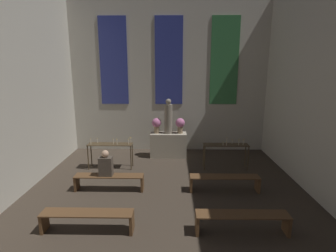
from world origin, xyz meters
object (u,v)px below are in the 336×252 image
object	(u,v)px
pew_third_left	(87,217)
pew_back_right	(224,180)
flower_vase_right	(180,124)
candle_rack_left	(110,147)
statue	(168,117)
pew_third_right	(242,219)
flower_vase_left	(157,124)
person_seated	(106,165)
altar	(168,145)
pew_back_left	(109,179)
candle_rack_right	(226,148)

from	to	relation	value
pew_third_left	pew_back_right	xyz separation A→B (m)	(3.16, 1.88, 0.00)
flower_vase_right	candle_rack_left	bearing A→B (deg)	-152.64
statue	pew_third_right	size ratio (longest dim) A/B	0.69
statue	flower_vase_left	xyz separation A→B (m)	(-0.44, 0.00, -0.25)
pew_third_left	person_seated	size ratio (longest dim) A/B	2.63
person_seated	altar	bearing A→B (deg)	59.98
altar	statue	xyz separation A→B (m)	(0.00, 0.00, 1.05)
pew_back_left	altar	bearing A→B (deg)	61.10
altar	flower_vase_right	xyz separation A→B (m)	(0.44, 0.00, 0.80)
statue	pew_third_right	world-z (taller)	statue
pew_back_left	statue	bearing A→B (deg)	61.10
flower_vase_right	candle_rack_left	xyz separation A→B (m)	(-2.35, -1.22, -0.53)
statue	flower_vase_right	xyz separation A→B (m)	(0.44, 0.00, -0.25)
flower_vase_left	pew_third_left	world-z (taller)	flower_vase_left
pew_third_right	person_seated	world-z (taller)	person_seated
flower_vase_left	pew_third_left	distance (m)	4.96
person_seated	pew_back_left	bearing A→B (deg)	0.00
candle_rack_left	pew_back_right	distance (m)	3.88
candle_rack_left	flower_vase_left	bearing A→B (deg)	39.56
candle_rack_right	pew_back_left	xyz separation A→B (m)	(-3.51, -1.64, -0.41)
candle_rack_right	statue	bearing A→B (deg)	147.73
pew_back_left	person_seated	size ratio (longest dim) A/B	2.63
pew_back_left	pew_back_right	size ratio (longest dim) A/B	1.00
candle_rack_right	pew_third_left	world-z (taller)	candle_rack_right
flower_vase_right	pew_back_left	distance (m)	3.62
flower_vase_right	altar	bearing A→B (deg)	180.00
flower_vase_right	pew_third_right	xyz separation A→B (m)	(1.14, -4.74, -0.94)
flower_vase_right	pew_third_right	world-z (taller)	flower_vase_right
pew_third_left	pew_back_right	bearing A→B (deg)	30.72
altar	candle_rack_left	size ratio (longest dim) A/B	0.92
pew_third_right	altar	bearing A→B (deg)	108.44
pew_back_left	candle_rack_left	bearing A→B (deg)	101.47
pew_third_left	flower_vase_left	bearing A→B (deg)	76.47
pew_third_right	pew_back_right	distance (m)	1.88
altar	flower_vase_left	world-z (taller)	flower_vase_left
statue	pew_back_left	bearing A→B (deg)	-118.90
altar	pew_back_right	size ratio (longest dim) A/B	0.72
statue	pew_back_right	world-z (taller)	statue
statue	candle_rack_left	world-z (taller)	statue
pew_back_left	candle_rack_right	bearing A→B (deg)	25.09
flower_vase_left	flower_vase_right	world-z (taller)	same
flower_vase_left	candle_rack_right	bearing A→B (deg)	-27.22
flower_vase_right	candle_rack_right	distance (m)	1.99
candle_rack_right	person_seated	distance (m)	3.94
flower_vase_right	pew_back_right	distance (m)	3.22
altar	candle_rack_right	distance (m)	2.30
pew_third_left	person_seated	xyz separation A→B (m)	(-0.07, 1.88, 0.43)
pew_third_left	pew_back_right	distance (m)	3.67
altar	person_seated	distance (m)	3.31
flower_vase_left	pew_third_left	bearing A→B (deg)	-103.53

